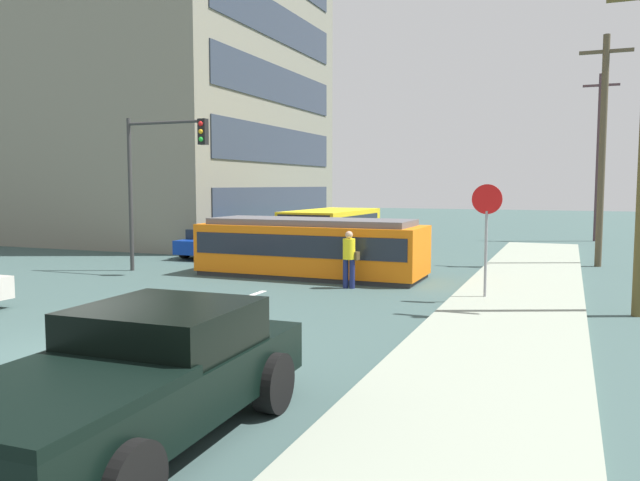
# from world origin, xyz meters

# --- Properties ---
(ground_plane) EXTENTS (120.00, 120.00, 0.00)m
(ground_plane) POSITION_xyz_m (0.00, 10.00, 0.00)
(ground_plane) COLOR #38504D
(sidewalk_curb_right) EXTENTS (3.20, 36.00, 0.14)m
(sidewalk_curb_right) POSITION_xyz_m (6.80, 6.00, 0.07)
(sidewalk_curb_right) COLOR gray
(sidewalk_curb_right) RESTS_ON ground
(lane_stripe_1) EXTENTS (0.16, 2.40, 0.01)m
(lane_stripe_1) POSITION_xyz_m (0.00, 2.00, 0.01)
(lane_stripe_1) COLOR silver
(lane_stripe_1) RESTS_ON ground
(lane_stripe_2) EXTENTS (0.16, 2.40, 0.01)m
(lane_stripe_2) POSITION_xyz_m (0.00, 6.00, 0.01)
(lane_stripe_2) COLOR silver
(lane_stripe_2) RESTS_ON ground
(lane_stripe_3) EXTENTS (0.16, 2.40, 0.01)m
(lane_stripe_3) POSITION_xyz_m (0.00, 16.34, 0.01)
(lane_stripe_3) COLOR silver
(lane_stripe_3) RESTS_ON ground
(lane_stripe_4) EXTENTS (0.16, 2.40, 0.01)m
(lane_stripe_4) POSITION_xyz_m (0.00, 22.34, 0.01)
(lane_stripe_4) COLOR silver
(lane_stripe_4) RESTS_ON ground
(corner_building) EXTENTS (16.74, 16.21, 22.40)m
(corner_building) POSITION_xyz_m (-14.97, 22.11, 11.20)
(corner_building) COLOR gray
(corner_building) RESTS_ON ground
(streetcar_tram) EXTENTS (7.44, 2.59, 1.90)m
(streetcar_tram) POSITION_xyz_m (0.12, 10.34, 0.98)
(streetcar_tram) COLOR orange
(streetcar_tram) RESTS_ON ground
(city_bus) EXTENTS (2.69, 5.78, 1.93)m
(city_bus) POSITION_xyz_m (-1.53, 16.55, 1.10)
(city_bus) COLOR gold
(city_bus) RESTS_ON ground
(pedestrian_crossing) EXTENTS (0.47, 0.36, 1.67)m
(pedestrian_crossing) POSITION_xyz_m (2.07, 8.56, 0.94)
(pedestrian_crossing) COLOR navy
(pedestrian_crossing) RESTS_ON ground
(pickup_truck_parked) EXTENTS (2.37, 5.05, 1.55)m
(pickup_truck_parked) POSITION_xyz_m (3.45, -2.71, 0.80)
(pickup_truck_parked) COLOR black
(pickup_truck_parked) RESTS_ON ground
(parked_sedan_mid) EXTENTS (2.11, 4.30, 1.19)m
(parked_sedan_mid) POSITION_xyz_m (-5.68, 14.31, 0.62)
(parked_sedan_mid) COLOR #0C2F98
(parked_sedan_mid) RESTS_ON ground
(stop_sign) EXTENTS (0.76, 0.07, 2.88)m
(stop_sign) POSITION_xyz_m (6.01, 7.86, 2.19)
(stop_sign) COLOR gray
(stop_sign) RESTS_ON sidewalk_curb_right
(traffic_light_mast) EXTENTS (3.20, 0.33, 5.29)m
(traffic_light_mast) POSITION_xyz_m (-5.02, 9.29, 3.72)
(traffic_light_mast) COLOR #333333
(traffic_light_mast) RESTS_ON ground
(utility_pole_mid) EXTENTS (1.80, 0.24, 8.36)m
(utility_pole_mid) POSITION_xyz_m (9.00, 16.56, 4.36)
(utility_pole_mid) COLOR #4D4431
(utility_pole_mid) RESTS_ON ground
(utility_pole_far) EXTENTS (1.80, 0.24, 8.80)m
(utility_pole_far) POSITION_xyz_m (9.29, 27.90, 4.58)
(utility_pole_far) COLOR #4C353A
(utility_pole_far) RESTS_ON ground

